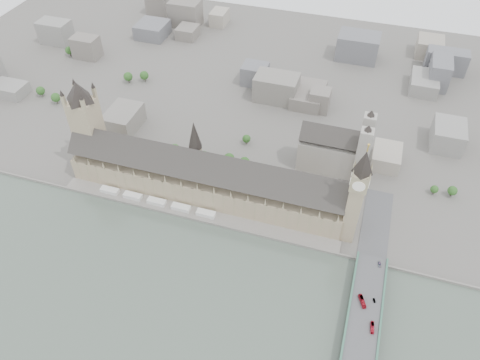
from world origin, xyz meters
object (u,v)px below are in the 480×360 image
(victoria_tower, at_px, (87,122))
(car_approach, at_px, (380,264))
(red_bus_north, at_px, (362,301))
(westminster_abbey, at_px, (336,150))
(elizabeth_tower, at_px, (357,191))
(palace_of_westminster, at_px, (205,178))
(red_bus_south, at_px, (372,327))
(car_silver, at_px, (374,300))
(westminster_bridge, at_px, (361,337))

(victoria_tower, distance_m, car_approach, 297.38)
(red_bus_north, relative_size, car_approach, 2.20)
(westminster_abbey, bearing_deg, elizabeth_tower, -72.71)
(palace_of_westminster, distance_m, car_approach, 173.65)
(palace_of_westminster, height_order, westminster_abbey, westminster_abbey)
(red_bus_south, bearing_deg, westminster_abbey, 101.85)
(red_bus_north, relative_size, red_bus_south, 1.21)
(westminster_abbey, distance_m, car_silver, 163.49)
(elizabeth_tower, xyz_separation_m, red_bus_south, (30.38, -89.53, -46.46))
(victoria_tower, distance_m, red_bus_south, 312.70)
(westminster_bridge, bearing_deg, westminster_abbey, 105.64)
(westminster_abbey, xyz_separation_m, red_bus_south, (57.46, -176.53, -13.45))
(red_bus_north, bearing_deg, westminster_bridge, -107.15)
(red_bus_north, bearing_deg, car_silver, 0.16)
(westminster_abbey, bearing_deg, red_bus_north, -73.08)
(elizabeth_tower, distance_m, westminster_abbey, 96.91)
(elizabeth_tower, relative_size, westminster_bridge, 0.33)
(westminster_bridge, xyz_separation_m, red_bus_north, (-3.37, 25.68, 6.79))
(red_bus_north, bearing_deg, red_bus_south, -88.29)
(red_bus_south, relative_size, car_approach, 1.82)
(palace_of_westminster, xyz_separation_m, westminster_abbey, (110.92, 75.30, 2.38))
(westminster_bridge, xyz_separation_m, car_approach, (6.08, 65.14, 5.92))
(car_silver, bearing_deg, red_bus_north, -175.29)
(palace_of_westminster, relative_size, red_bus_north, 22.15)
(red_bus_south, bearing_deg, red_bus_north, 110.16)
(elizabeth_tower, distance_m, victoria_tower, 260.64)
(red_bus_north, height_order, car_approach, red_bus_north)
(red_bus_north, distance_m, red_bus_south, 21.99)
(red_bus_north, height_order, red_bus_south, red_bus_north)
(victoria_tower, bearing_deg, red_bus_north, -17.38)
(westminster_abbey, distance_m, red_bus_north, 164.45)
(westminster_bridge, relative_size, car_approach, 59.68)
(victoria_tower, height_order, red_bus_north, victoria_tower)
(victoria_tower, height_order, westminster_abbey, victoria_tower)
(red_bus_north, height_order, car_silver, red_bus_north)
(elizabeth_tower, distance_m, car_approach, 63.56)
(elizabeth_tower, xyz_separation_m, car_approach, (30.08, -30.36, -47.05))
(westminster_bridge, distance_m, car_silver, 30.79)
(car_silver, distance_m, car_approach, 35.39)
(palace_of_westminster, xyz_separation_m, victoria_tower, (-122.00, 6.30, 32.50))
(westminster_bridge, distance_m, red_bus_north, 26.77)
(elizabeth_tower, bearing_deg, westminster_bridge, -75.89)
(victoria_tower, distance_m, car_silver, 304.58)
(westminster_bridge, bearing_deg, car_silver, 79.59)
(red_bus_south, bearing_deg, elizabeth_tower, 102.57)
(westminster_bridge, bearing_deg, palace_of_westminster, 146.51)
(westminster_abbey, height_order, car_silver, westminster_abbey)
(palace_of_westminster, height_order, victoria_tower, victoria_tower)
(palace_of_westminster, relative_size, red_bus_south, 26.74)
(palace_of_westminster, bearing_deg, car_approach, -14.05)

